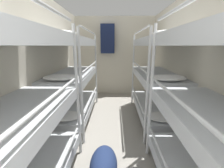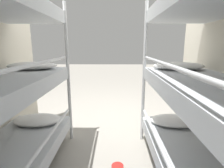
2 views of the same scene
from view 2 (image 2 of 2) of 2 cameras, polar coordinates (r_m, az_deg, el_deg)
The scene contains 2 objects.
ground_plane at distance 3.21m, azimuth -1.35°, elevation -12.31°, with size 20.00×20.00×0.00m, color gray.
bunk_stack_left_near at distance 1.69m, azimuth 28.14°, elevation -0.99°, with size 0.78×1.95×1.93m.
Camera 2 is at (-0.11, 2.92, 1.34)m, focal length 28.00 mm.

